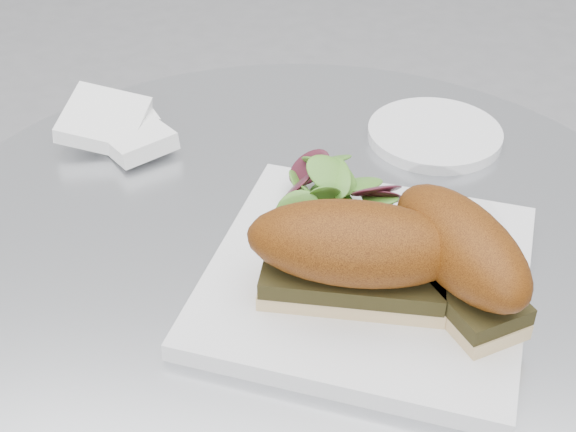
# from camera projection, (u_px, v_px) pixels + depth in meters

# --- Properties ---
(table) EXTENTS (0.70, 0.70, 0.73)m
(table) POSITION_uv_depth(u_px,v_px,m) (298.00, 425.00, 0.84)
(table) COLOR silver
(table) RESTS_ON ground
(plate) EXTENTS (0.29, 0.29, 0.02)m
(plate) POSITION_uv_depth(u_px,v_px,m) (367.00, 277.00, 0.65)
(plate) COLOR silver
(plate) RESTS_ON table
(sandwich_left) EXTENTS (0.16, 0.08, 0.08)m
(sandwich_left) POSITION_uv_depth(u_px,v_px,m) (355.00, 252.00, 0.59)
(sandwich_left) COLOR tan
(sandwich_left) RESTS_ON plate
(sandwich_right) EXTENTS (0.13, 0.16, 0.08)m
(sandwich_right) POSITION_uv_depth(u_px,v_px,m) (459.00, 254.00, 0.59)
(sandwich_right) COLOR tan
(sandwich_right) RESTS_ON plate
(salad) EXTENTS (0.10, 0.10, 0.05)m
(salad) POSITION_uv_depth(u_px,v_px,m) (334.00, 194.00, 0.68)
(salad) COLOR #659B33
(salad) RESTS_ON plate
(napkin) EXTENTS (0.13, 0.13, 0.02)m
(napkin) POSITION_uv_depth(u_px,v_px,m) (122.00, 137.00, 0.82)
(napkin) COLOR white
(napkin) RESTS_ON table
(saucer) EXTENTS (0.14, 0.14, 0.01)m
(saucer) POSITION_uv_depth(u_px,v_px,m) (435.00, 134.00, 0.83)
(saucer) COLOR silver
(saucer) RESTS_ON table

